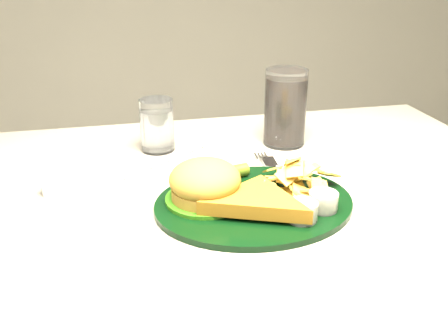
# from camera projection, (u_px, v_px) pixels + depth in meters

# --- Properties ---
(dinner_plate) EXTENTS (0.32, 0.27, 0.07)m
(dinner_plate) POSITION_uv_depth(u_px,v_px,m) (254.00, 186.00, 0.76)
(dinner_plate) COLOR black
(dinner_plate) RESTS_ON table
(water_glass) EXTENTS (0.08, 0.08, 0.10)m
(water_glass) POSITION_uv_depth(u_px,v_px,m) (157.00, 125.00, 0.97)
(water_glass) COLOR silver
(water_glass) RESTS_ON table
(cola_glass) EXTENTS (0.10, 0.10, 0.15)m
(cola_glass) POSITION_uv_depth(u_px,v_px,m) (285.00, 108.00, 0.99)
(cola_glass) COLOR black
(cola_glass) RESTS_ON table
(fork_napkin) EXTENTS (0.15, 0.19, 0.01)m
(fork_napkin) POSITION_uv_depth(u_px,v_px,m) (280.00, 180.00, 0.84)
(fork_napkin) COLOR silver
(fork_napkin) RESTS_ON table
(ramekin) EXTENTS (0.04, 0.04, 0.03)m
(ramekin) POSITION_uv_depth(u_px,v_px,m) (55.00, 186.00, 0.81)
(ramekin) COLOR white
(ramekin) RESTS_ON table
(wrapped_straw) EXTENTS (0.21, 0.18, 0.01)m
(wrapped_straw) POSITION_uv_depth(u_px,v_px,m) (167.00, 160.00, 0.93)
(wrapped_straw) COLOR silver
(wrapped_straw) RESTS_ON table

